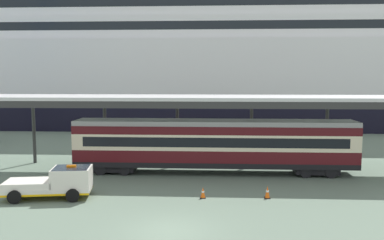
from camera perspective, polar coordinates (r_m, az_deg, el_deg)
The scene contains 7 objects.
ground_plane at distance 20.52m, azimuth -3.20°, elevation -15.11°, with size 400.00×400.00×0.00m, color slate.
cruise_ship at distance 67.58m, azimuth 14.01°, elevation 10.45°, with size 126.43×23.98×36.95m.
platform_canopy at distance 31.56m, azimuth 3.13°, elevation 2.82°, with size 37.16×5.82×5.93m.
train_carriage at distance 31.48m, azimuth 3.09°, elevation -3.31°, with size 21.27×2.81×4.11m.
service_truck at distance 26.71m, azimuth -18.34°, elevation -8.18°, with size 5.45×2.86×2.02m.
traffic_cone_near at distance 25.84m, azimuth 10.44°, elevation -9.84°, with size 0.36×0.36×0.77m.
traffic_cone_mid at distance 25.49m, azimuth 1.53°, elevation -10.06°, with size 0.36×0.36×0.69m.
Camera 1 is at (2.15, -19.02, 7.38)m, focal length 38.35 mm.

